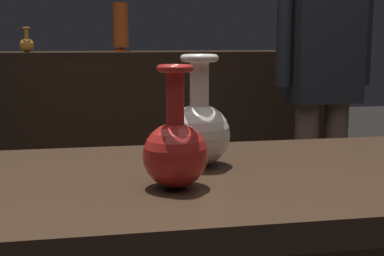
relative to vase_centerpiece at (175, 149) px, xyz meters
name	(u,v)px	position (x,y,z in m)	size (l,w,h in m)	color
back_display_shelf	(124,136)	(0.08, 2.29, -0.38)	(2.60, 0.40, 0.99)	black
vase_centerpiece	(175,149)	(0.00, 0.00, 0.00)	(0.12, 0.12, 0.22)	red
vase_tall_behind	(199,128)	(0.08, 0.17, 0.01)	(0.13, 0.13, 0.23)	silver
shelf_vase_center	(121,27)	(0.08, 2.37, 0.26)	(0.10, 0.10, 0.28)	#E55B1E
shelf_vase_left	(27,44)	(-0.44, 2.22, 0.16)	(0.08, 0.08, 0.13)	orange
visitor_near_right	(324,71)	(0.93, 1.44, 0.05)	(0.47, 0.20, 1.57)	brown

